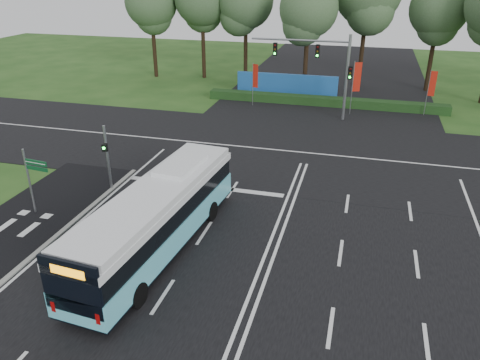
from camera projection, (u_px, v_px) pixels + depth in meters
The scene contains 15 objects.
ground at pixel (270, 243), 22.18m from camera, with size 120.00×120.00×0.00m, color #234A18.
road_main at pixel (270, 243), 22.17m from camera, with size 20.00×120.00×0.04m, color black.
road_cross at pixel (305, 153), 32.68m from camera, with size 120.00×14.00×0.05m, color black.
bike_path at pixel (3, 239), 22.51m from camera, with size 5.00×18.00×0.06m, color black.
kerb_strip at pixel (46, 245), 21.93m from camera, with size 0.25×18.00×0.12m, color gray.
city_bus at pixel (158, 218), 20.96m from camera, with size 3.47×12.01×3.40m.
pedestrian_signal at pixel (107, 156), 26.56m from camera, with size 0.36×0.44×3.91m.
street_sign at pixel (33, 174), 23.81m from camera, with size 1.41×0.24×3.64m.
banner_flag_left at pixel (255, 78), 42.43m from camera, with size 0.55×0.26×3.94m.
banner_flag_mid at pixel (356, 80), 39.79m from camera, with size 0.67×0.24×4.64m.
banner_flag_right at pixel (431, 86), 39.65m from camera, with size 0.58×0.11×3.95m.
traffic_light_gantry at pixel (326, 63), 38.11m from camera, with size 8.41×0.28×7.00m.
hedge at pixel (324, 101), 43.46m from camera, with size 22.00×1.20×0.80m, color #153312.
blue_hoarding at pixel (287, 85), 46.30m from camera, with size 10.00×0.30×2.20m, color #1F5BAA.
eucalyptus_row at pixel (366, 3), 45.66m from camera, with size 53.50×10.07×12.87m.
Camera 1 is at (3.55, -18.57, 12.07)m, focal length 35.00 mm.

